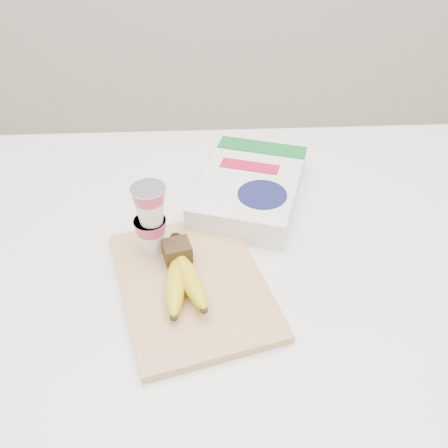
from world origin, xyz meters
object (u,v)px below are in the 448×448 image
object	(u,v)px
table	(204,393)
yogurt_stack	(150,218)
bananas	(182,277)
cereal_box	(250,188)
cutting_board	(193,284)

from	to	relation	value
table	yogurt_stack	world-z (taller)	yogurt_stack
bananas	cereal_box	world-z (taller)	cereal_box
cutting_board	cereal_box	world-z (taller)	cereal_box
table	yogurt_stack	xyz separation A→B (m)	(-0.08, -0.03, 0.61)
table	cereal_box	size ratio (longest dim) A/B	4.05
yogurt_stack	cereal_box	distance (m)	0.27
table	cereal_box	world-z (taller)	cereal_box
cutting_board	bananas	distance (m)	0.03
yogurt_stack	cutting_board	bearing A→B (deg)	-49.31
cutting_board	cereal_box	size ratio (longest dim) A/B	0.98
cutting_board	bananas	size ratio (longest dim) A/B	1.84
bananas	yogurt_stack	xyz separation A→B (m)	(-0.05, 0.09, 0.06)
table	bananas	size ratio (longest dim) A/B	7.60
cutting_board	cereal_box	bearing A→B (deg)	48.67
table	cereal_box	bearing A→B (deg)	51.24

